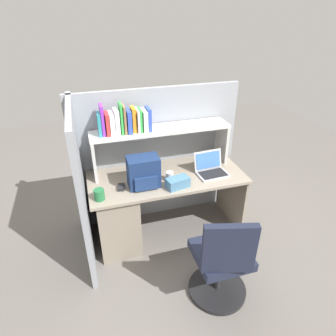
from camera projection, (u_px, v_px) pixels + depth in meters
ground_plane at (167, 230)px, 3.43m from camera, size 8.00×8.00×0.00m
desk at (131, 208)px, 3.13m from camera, size 1.60×0.70×0.73m
cubicle_partition_rear at (157, 156)px, 3.36m from camera, size 1.84×0.05×1.55m
cubicle_partition_left at (82, 188)px, 2.79m from camera, size 0.05×1.06×1.55m
overhead_hutch at (161, 137)px, 3.06m from camera, size 1.44×0.28×0.45m
reference_books_on_shelf at (124, 121)px, 2.86m from camera, size 0.51×0.18×0.30m
laptop at (211, 169)px, 3.09m from camera, size 0.33×0.28×0.22m
backpack at (144, 172)px, 2.84m from camera, size 0.30×0.23×0.30m
computer_mouse at (121, 187)px, 2.85m from camera, size 0.08×0.11×0.03m
paper_cup at (170, 176)px, 2.97m from camera, size 0.08×0.08×0.09m
tissue_box at (178, 183)px, 2.86m from camera, size 0.24×0.16×0.10m
snack_canister at (99, 195)px, 2.68m from camera, size 0.10×0.10×0.10m
office_chair at (222, 264)px, 2.47m from camera, size 0.52×0.53×0.93m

